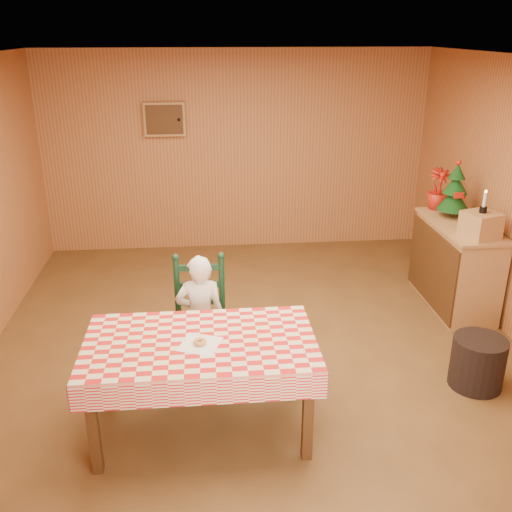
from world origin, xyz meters
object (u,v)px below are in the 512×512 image
Objects in this scene: dining_table at (200,351)px; christmas_tree at (455,191)px; seated_child at (201,318)px; crate at (481,225)px; storage_bin at (478,362)px; ladder_chair at (201,321)px; shelf_unit at (455,265)px.

dining_table is 3.47m from christmas_tree.
seated_child is (0.00, 0.73, -0.13)m from dining_table.
crate reaches higher than seated_child.
christmas_tree reaches higher than storage_bin.
seated_child is at bearing -90.00° from ladder_chair.
ladder_chair reaches higher than storage_bin.
dining_table is 1.47× the size of seated_child.
storage_bin is at bearing 171.00° from seated_child.
ladder_chair is 2.35m from storage_bin.
shelf_unit is 1.56m from storage_bin.
storage_bin is at bearing -111.07° from crate.
ladder_chair is at bearing -158.55° from shelf_unit.
dining_table is 3.29m from shelf_unit.
storage_bin is at bearing -105.41° from shelf_unit.
shelf_unit is 2.00× the size of christmas_tree.
storage_bin is (2.30, -0.36, -0.34)m from seated_child.
storage_bin is (-0.41, -1.48, -0.25)m from shelf_unit.
seated_child is 2.55× the size of storage_bin.
crate is at bearing 68.93° from storage_bin.
storage_bin is at bearing -10.38° from ladder_chair.
dining_table is at bearing -170.95° from storage_bin.
shelf_unit is 2.81× the size of storage_bin.
dining_table is 3.10m from crate.
ladder_chair is at bearing -166.26° from crate.
seated_child is 0.91× the size of shelf_unit.
dining_table is 1.53× the size of ladder_chair.
storage_bin is (2.30, -0.42, -0.28)m from ladder_chair.
crate is at bearing 28.11° from dining_table.
christmas_tree reaches higher than ladder_chair.
christmas_tree is at bearing -153.22° from seated_child.
shelf_unit is 0.71m from crate.
crate is (2.72, 1.45, 0.37)m from dining_table.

